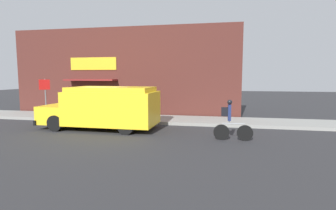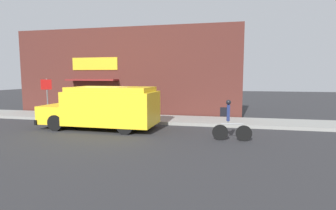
{
  "view_description": "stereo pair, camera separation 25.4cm",
  "coord_description": "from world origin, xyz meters",
  "px_view_note": "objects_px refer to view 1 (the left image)",
  "views": [
    {
      "loc": [
        6.35,
        -13.39,
        2.56
      ],
      "look_at": [
        3.7,
        -0.2,
        1.1
      ],
      "focal_mm": 28.0,
      "sensor_mm": 36.0,
      "label": 1
    },
    {
      "loc": [
        6.6,
        -13.34,
        2.56
      ],
      "look_at": [
        3.7,
        -0.2,
        1.1
      ],
      "focal_mm": 28.0,
      "sensor_mm": 36.0,
      "label": 2
    }
  ],
  "objects_px": {
    "stop_sign_post": "(45,91)",
    "trash_bin": "(142,110)",
    "cyclist": "(230,121)",
    "school_bus": "(105,107)"
  },
  "relations": [
    {
      "from": "cyclist",
      "to": "trash_bin",
      "type": "xyz_separation_m",
      "value": [
        -4.9,
        3.89,
        -0.17
      ]
    },
    {
      "from": "stop_sign_post",
      "to": "trash_bin",
      "type": "height_order",
      "value": "stop_sign_post"
    },
    {
      "from": "trash_bin",
      "to": "stop_sign_post",
      "type": "bearing_deg",
      "value": -173.2
    },
    {
      "from": "school_bus",
      "to": "trash_bin",
      "type": "xyz_separation_m",
      "value": [
        1.03,
        2.73,
        -0.44
      ]
    },
    {
      "from": "school_bus",
      "to": "stop_sign_post",
      "type": "height_order",
      "value": "stop_sign_post"
    },
    {
      "from": "stop_sign_post",
      "to": "trash_bin",
      "type": "bearing_deg",
      "value": 6.8
    },
    {
      "from": "cyclist",
      "to": "trash_bin",
      "type": "bearing_deg",
      "value": 139.59
    },
    {
      "from": "cyclist",
      "to": "stop_sign_post",
      "type": "xyz_separation_m",
      "value": [
        -10.68,
        3.2,
        0.9
      ]
    },
    {
      "from": "stop_sign_post",
      "to": "trash_bin",
      "type": "relative_size",
      "value": 2.49
    },
    {
      "from": "cyclist",
      "to": "stop_sign_post",
      "type": "distance_m",
      "value": 11.18
    }
  ]
}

